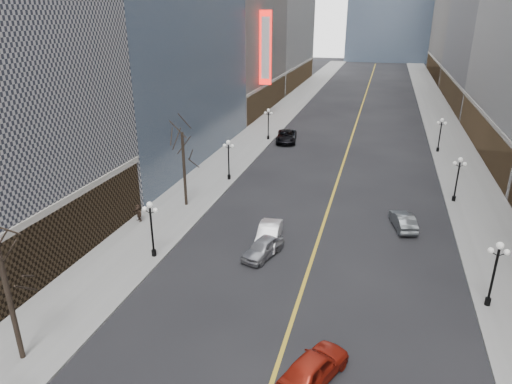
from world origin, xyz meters
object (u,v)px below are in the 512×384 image
Objects in this scene: streetlamp_east_3 at (440,131)px; streetlamp_west_1 at (151,223)px; streetlamp_east_1 at (495,268)px; streetlamp_east_2 at (458,175)px; streetlamp_west_2 at (229,156)px; car_nb_mid at (269,234)px; car_sb_mid at (314,367)px; car_sb_far at (403,221)px; car_nb_far at (286,136)px; streetlamp_west_3 at (268,121)px; car_nb_near at (263,248)px.

streetlamp_west_1 is at bearing -123.25° from streetlamp_east_3.
streetlamp_east_1 and streetlamp_west_1 have the same top height.
streetlamp_east_3 is at bearing 90.00° from streetlamp_east_2.
streetlamp_west_2 is 15.58m from car_nb_mid.
streetlamp_east_3 is 46.30m from car_sb_mid.
streetlamp_east_2 is 20.63m from car_nb_mid.
streetlamp_west_2 reaches higher than car_sb_far.
car_nb_far reaches higher than car_sb_mid.
streetlamp_east_3 reaches higher than car_sb_mid.
streetlamp_west_1 is (-23.60, 0.00, 0.00)m from streetlamp_east_1.
streetlamp_east_3 is (0.00, 36.00, 0.00)m from streetlamp_east_1.
streetlamp_west_3 is at bearing 90.00° from streetlamp_west_2.
streetlamp_east_3 reaches higher than car_nb_mid.
streetlamp_west_2 is (-23.60, -18.00, 0.00)m from streetlamp_east_3.
streetlamp_east_3 is 1.00× the size of streetlamp_west_2.
streetlamp_west_2 is at bearing 90.00° from streetlamp_west_1.
car_sb_mid reaches higher than car_nb_mid.
car_nb_near is at bearing -92.08° from car_nb_mid.
streetlamp_east_3 is 43.05m from streetlamp_west_1.
car_nb_mid is at bearing 163.12° from streetlamp_east_1.
streetlamp_west_2 is at bearing -90.00° from streetlamp_west_3.
car_sb_far is at bearing -78.97° from car_sb_mid.
car_nb_near is at bearing -135.10° from streetlamp_east_2.
streetlamp_east_1 is 1.00× the size of streetlamp_east_2.
streetlamp_west_2 is at bearing 180.00° from streetlamp_east_2.
streetlamp_east_2 is 0.97× the size of car_sb_mid.
streetlamp_east_3 and streetlamp_west_3 have the same top height.
car_sb_mid is at bearing -73.02° from streetlamp_west_3.
car_nb_mid reaches higher than car_nb_near.
streetlamp_east_1 is 0.97× the size of car_sb_mid.
streetlamp_west_2 reaches higher than car_nb_mid.
streetlamp_east_1 is at bearing 0.00° from streetlamp_west_1.
streetlamp_west_3 is at bearing -67.72° from car_sb_far.
streetlamp_west_1 and streetlamp_west_3 have the same top height.
car_nb_far is at bearing 85.52° from streetlamp_west_1.
streetlamp_east_2 is at bearing 62.17° from car_nb_near.
streetlamp_east_3 is at bearing -7.92° from car_nb_far.
car_nb_mid is at bearing -42.52° from car_sb_mid.
car_nb_near is 13.25m from car_sb_far.
car_nb_far is (-5.13, 31.01, 0.05)m from car_nb_mid.
streetlamp_east_3 is at bearing 56.75° from streetlamp_west_1.
car_sb_far is (15.78, -25.26, -0.13)m from car_nb_far.
car_nb_far reaches higher than car_sb_far.
car_nb_far is (-20.80, 17.77, -2.07)m from streetlamp_east_2.
streetlamp_east_2 reaches higher than car_sb_far.
streetlamp_east_1 reaches higher than car_nb_near.
streetlamp_west_3 reaches higher than car_nb_near.
streetlamp_east_1 is 1.00× the size of streetlamp_east_3.
car_nb_near reaches higher than car_sb_far.
streetlamp_east_2 reaches higher than car_sb_mid.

